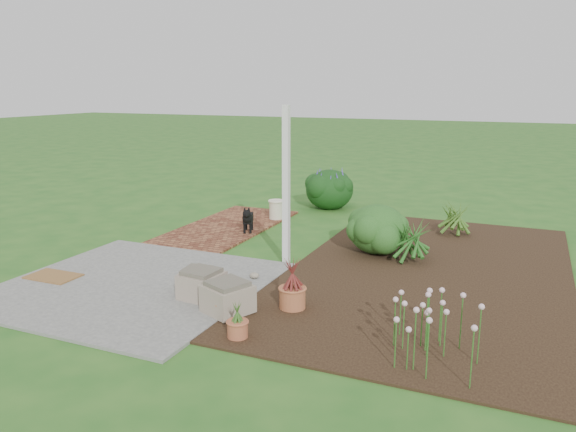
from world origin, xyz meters
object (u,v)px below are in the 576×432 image
at_px(black_dog, 248,218).
at_px(cream_ceramic_urn, 276,210).
at_px(stone_trough_near, 228,299).
at_px(evergreen_shrub, 377,228).

height_order(black_dog, cream_ceramic_urn, black_dog).
bearing_deg(cream_ceramic_urn, stone_trough_near, -72.11).
relative_size(stone_trough_near, cream_ceramic_urn, 1.31).
bearing_deg(black_dog, evergreen_shrub, -26.55).
bearing_deg(stone_trough_near, cream_ceramic_urn, 107.89).
relative_size(stone_trough_near, evergreen_shrub, 0.52).
bearing_deg(evergreen_shrub, black_dog, 174.52).
relative_size(cream_ceramic_urn, evergreen_shrub, 0.39).
distance_m(stone_trough_near, black_dog, 3.88).
bearing_deg(cream_ceramic_urn, evergreen_shrub, -30.16).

